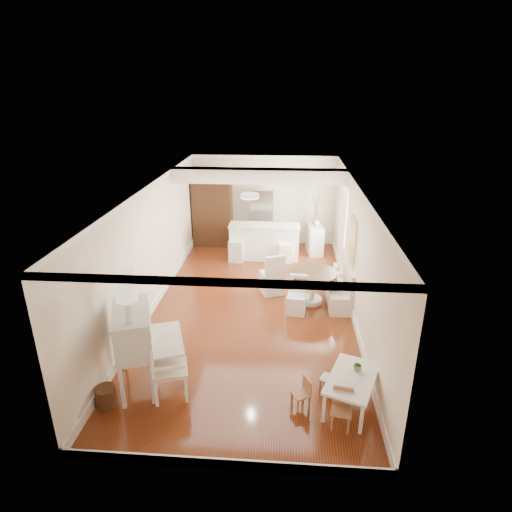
# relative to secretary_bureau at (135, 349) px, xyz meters

# --- Properties ---
(room) EXTENTS (9.00, 9.04, 2.82)m
(room) POSITION_rel_secretary_bureau_xyz_m (1.74, 3.21, 1.26)
(room) COLOR maroon
(room) RESTS_ON ground
(secretary_bureau) EXTENTS (1.45, 1.46, 1.45)m
(secretary_bureau) POSITION_rel_secretary_bureau_xyz_m (0.00, 0.00, 0.00)
(secretary_bureau) COLOR beige
(secretary_bureau) RESTS_ON ground
(gustavian_armchair) EXTENTS (0.75, 0.75, 1.05)m
(gustavian_armchair) POSITION_rel_secretary_bureau_xyz_m (0.62, -0.19, -0.20)
(gustavian_armchair) COLOR white
(gustavian_armchair) RESTS_ON ground
(wicker_basket) EXTENTS (0.41, 0.41, 0.33)m
(wicker_basket) POSITION_rel_secretary_bureau_xyz_m (-0.35, -0.52, -0.56)
(wicker_basket) COLOR #4B2D17
(wicker_basket) RESTS_ON ground
(kids_table) EXTENTS (1.03, 1.28, 0.56)m
(kids_table) POSITION_rel_secretary_bureau_xyz_m (3.52, -0.25, -0.44)
(kids_table) COLOR silver
(kids_table) RESTS_ON ground
(kids_chair_a) EXTENTS (0.34, 0.34, 0.53)m
(kids_chair_a) POSITION_rel_secretary_bureau_xyz_m (2.73, -0.33, -0.46)
(kids_chair_a) COLOR #A7734C
(kids_chair_a) RESTS_ON ground
(kids_chair_b) EXTENTS (0.33, 0.33, 0.51)m
(kids_chair_b) POSITION_rel_secretary_bureau_xyz_m (3.20, 0.10, -0.47)
(kids_chair_b) COLOR #986745
(kids_chair_b) RESTS_ON ground
(kids_chair_c) EXTENTS (0.36, 0.36, 0.63)m
(kids_chair_c) POSITION_rel_secretary_bureau_xyz_m (3.32, -0.70, -0.41)
(kids_chair_c) COLOR #AD754E
(kids_chair_c) RESTS_ON ground
(banquette) EXTENTS (0.52, 1.60, 0.98)m
(banquette) POSITION_rel_secretary_bureau_xyz_m (3.69, 3.39, -0.23)
(banquette) COLOR silver
(banquette) RESTS_ON ground
(dining_table) EXTENTS (1.41, 1.41, 0.78)m
(dining_table) POSITION_rel_secretary_bureau_xyz_m (3.07, 3.27, -0.33)
(dining_table) COLOR #442B15
(dining_table) RESTS_ON ground
(slip_chair_near) EXTENTS (0.45, 0.47, 0.86)m
(slip_chair_near) POSITION_rel_secretary_bureau_xyz_m (2.71, 2.74, -0.30)
(slip_chair_near) COLOR white
(slip_chair_near) RESTS_ON ground
(slip_chair_far) EXTENTS (0.65, 0.66, 1.04)m
(slip_chair_far) POSITION_rel_secretary_bureau_xyz_m (2.11, 3.72, -0.20)
(slip_chair_far) COLOR white
(slip_chair_far) RESTS_ON ground
(breakfast_counter) EXTENTS (2.05, 0.65, 1.03)m
(breakfast_counter) POSITION_rel_secretary_bureau_xyz_m (1.80, 5.99, -0.21)
(breakfast_counter) COLOR white
(breakfast_counter) RESTS_ON ground
(bar_stool_left) EXTENTS (0.43, 0.43, 1.01)m
(bar_stool_left) POSITION_rel_secretary_bureau_xyz_m (1.00, 5.70, -0.22)
(bar_stool_left) COLOR silver
(bar_stool_left) RESTS_ON ground
(bar_stool_right) EXTENTS (0.42, 0.42, 0.92)m
(bar_stool_right) POSITION_rel_secretary_bureau_xyz_m (2.40, 5.73, -0.27)
(bar_stool_right) COLOR white
(bar_stool_right) RESTS_ON ground
(pantry_cabinet) EXTENTS (1.20, 0.60, 2.30)m
(pantry_cabinet) POSITION_rel_secretary_bureau_xyz_m (0.10, 7.07, 0.43)
(pantry_cabinet) COLOR #381E11
(pantry_cabinet) RESTS_ON ground
(fridge) EXTENTS (0.75, 0.65, 1.80)m
(fridge) POSITION_rel_secretary_bureau_xyz_m (2.00, 7.04, 0.18)
(fridge) COLOR silver
(fridge) RESTS_ON ground
(sideboard) EXTENTS (0.51, 0.96, 0.88)m
(sideboard) POSITION_rel_secretary_bureau_xyz_m (3.30, 6.55, -0.28)
(sideboard) COLOR beige
(sideboard) RESTS_ON ground
(pencil_cup) EXTENTS (0.14, 0.14, 0.10)m
(pencil_cup) POSITION_rel_secretary_bureau_xyz_m (3.62, -0.07, -0.11)
(pencil_cup) COLOR #5F9D5B
(pencil_cup) RESTS_ON kids_table
(branch_vase) EXTENTS (0.22, 0.22, 0.21)m
(branch_vase) POSITION_rel_secretary_bureau_xyz_m (3.34, 6.54, 0.26)
(branch_vase) COLOR silver
(branch_vase) RESTS_ON sideboard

